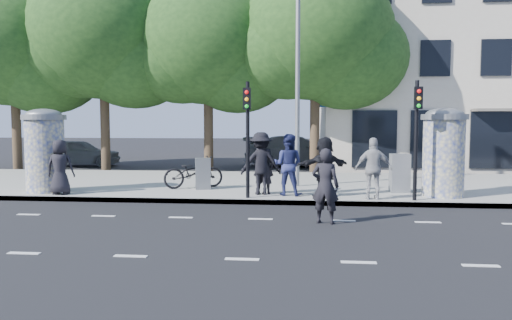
# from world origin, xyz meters

# --- Properties ---
(ground) EXTENTS (120.00, 120.00, 0.00)m
(ground) POSITION_xyz_m (0.00, 0.00, 0.00)
(ground) COLOR black
(ground) RESTS_ON ground
(sidewalk) EXTENTS (40.00, 8.00, 0.15)m
(sidewalk) POSITION_xyz_m (0.00, 7.50, 0.07)
(sidewalk) COLOR gray
(sidewalk) RESTS_ON ground
(curb) EXTENTS (40.00, 0.10, 0.16)m
(curb) POSITION_xyz_m (0.00, 3.55, 0.07)
(curb) COLOR slate
(curb) RESTS_ON ground
(lane_dash_near) EXTENTS (32.00, 0.12, 0.01)m
(lane_dash_near) POSITION_xyz_m (0.00, -2.20, 0.00)
(lane_dash_near) COLOR silver
(lane_dash_near) RESTS_ON ground
(lane_dash_far) EXTENTS (32.00, 0.12, 0.01)m
(lane_dash_far) POSITION_xyz_m (0.00, 1.40, 0.00)
(lane_dash_far) COLOR silver
(lane_dash_far) RESTS_ON ground
(ad_column_left) EXTENTS (1.36, 1.36, 2.65)m
(ad_column_left) POSITION_xyz_m (-7.20, 4.50, 1.54)
(ad_column_left) COLOR beige
(ad_column_left) RESTS_ON sidewalk
(ad_column_right) EXTENTS (1.36, 1.36, 2.65)m
(ad_column_right) POSITION_xyz_m (5.20, 4.70, 1.54)
(ad_column_right) COLOR beige
(ad_column_right) RESTS_ON sidewalk
(traffic_pole_near) EXTENTS (0.22, 0.31, 3.40)m
(traffic_pole_near) POSITION_xyz_m (-0.60, 3.79, 2.23)
(traffic_pole_near) COLOR black
(traffic_pole_near) RESTS_ON sidewalk
(traffic_pole_far) EXTENTS (0.22, 0.31, 3.40)m
(traffic_pole_far) POSITION_xyz_m (4.20, 3.79, 2.23)
(traffic_pole_far) COLOR black
(traffic_pole_far) RESTS_ON sidewalk
(street_lamp) EXTENTS (0.25, 0.93, 8.00)m
(street_lamp) POSITION_xyz_m (0.80, 6.63, 4.79)
(street_lamp) COLOR slate
(street_lamp) RESTS_ON sidewalk
(tree_far_left) EXTENTS (7.20, 7.20, 9.26)m
(tree_far_left) POSITION_xyz_m (-13.00, 12.50, 6.19)
(tree_far_left) COLOR #38281C
(tree_far_left) RESTS_ON ground
(tree_mid_left) EXTENTS (7.20, 7.20, 9.57)m
(tree_mid_left) POSITION_xyz_m (-8.50, 12.50, 6.50)
(tree_mid_left) COLOR #38281C
(tree_mid_left) RESTS_ON ground
(tree_near_left) EXTENTS (6.80, 6.80, 8.97)m
(tree_near_left) POSITION_xyz_m (-3.50, 12.70, 6.06)
(tree_near_left) COLOR #38281C
(tree_near_left) RESTS_ON ground
(tree_center) EXTENTS (7.00, 7.00, 9.30)m
(tree_center) POSITION_xyz_m (1.50, 12.30, 6.31)
(tree_center) COLOR #38281C
(tree_center) RESTS_ON ground
(building) EXTENTS (20.30, 15.85, 12.00)m
(building) POSITION_xyz_m (12.00, 19.99, 5.99)
(building) COLOR #BEB19F
(building) RESTS_ON ground
(ped_a) EXTENTS (0.87, 0.61, 1.70)m
(ped_a) POSITION_xyz_m (-6.43, 3.96, 1.00)
(ped_a) COLOR black
(ped_a) RESTS_ON sidewalk
(ped_b) EXTENTS (0.66, 0.45, 1.78)m
(ped_b) POSITION_xyz_m (-0.22, 4.72, 1.04)
(ped_b) COLOR black
(ped_b) RESTS_ON sidewalk
(ped_c) EXTENTS (1.05, 0.90, 1.87)m
(ped_c) POSITION_xyz_m (0.56, 4.45, 1.09)
(ped_c) COLOR navy
(ped_c) RESTS_ON sidewalk
(ped_d) EXTENTS (1.35, 0.94, 1.92)m
(ped_d) POSITION_xyz_m (-0.28, 4.59, 1.11)
(ped_d) COLOR black
(ped_d) RESTS_ON sidewalk
(ped_e) EXTENTS (1.05, 0.60, 1.79)m
(ped_e) POSITION_xyz_m (3.04, 3.88, 1.04)
(ped_e) COLOR #9D9DA0
(ped_e) RESTS_ON sidewalk
(ped_f) EXTENTS (1.77, 1.25, 1.80)m
(ped_f) POSITION_xyz_m (1.65, 4.30, 1.05)
(ped_f) COLOR black
(ped_f) RESTS_ON sidewalk
(man_road) EXTENTS (0.73, 0.57, 1.78)m
(man_road) POSITION_xyz_m (1.56, 1.05, 0.89)
(man_road) COLOR black
(man_road) RESTS_ON ground
(bicycle) EXTENTS (1.59, 2.14, 1.07)m
(bicycle) POSITION_xyz_m (-2.67, 5.81, 0.69)
(bicycle) COLOR black
(bicycle) RESTS_ON sidewalk
(cabinet_left) EXTENTS (0.57, 0.47, 1.03)m
(cabinet_left) POSITION_xyz_m (-2.30, 5.57, 0.67)
(cabinet_left) COLOR slate
(cabinet_left) RESTS_ON sidewalk
(cabinet_right) EXTENTS (0.62, 0.47, 1.23)m
(cabinet_right) POSITION_xyz_m (4.06, 5.42, 0.76)
(cabinet_right) COLOR gray
(cabinet_right) RESTS_ON sidewalk
(car_left) EXTENTS (2.35, 4.47, 1.45)m
(car_left) POSITION_xyz_m (-10.98, 14.94, 0.72)
(car_left) COLOR slate
(car_left) RESTS_ON ground
(car_right) EXTENTS (2.54, 5.70, 1.62)m
(car_right) POSITION_xyz_m (0.65, 15.97, 0.81)
(car_right) COLOR slate
(car_right) RESTS_ON ground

